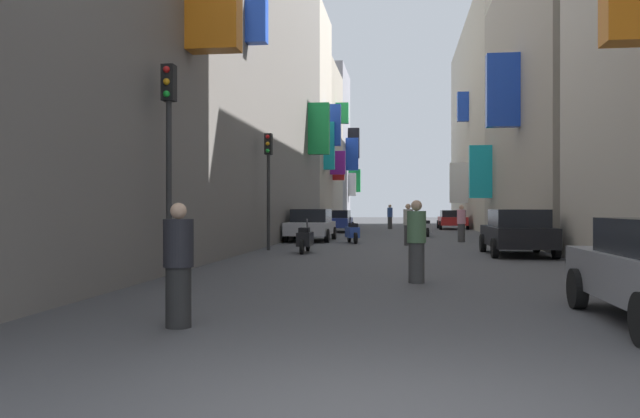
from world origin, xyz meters
TOP-DOWN VIEW (x-y plane):
  - ground_plane at (0.00, 30.00)m, footprint 140.00×140.00m
  - building_left_mid_a at (-7.98, 39.33)m, footprint 7.11×6.93m
  - building_left_mid_b at (-7.99, 47.31)m, footprint 7.00×9.03m
  - building_left_mid_c at (-7.97, 55.92)m, footprint 7.17×8.17m
  - building_right_mid_c at (7.99, 25.69)m, footprint 7.35×17.16m
  - building_right_far at (8.00, 47.13)m, footprint 7.32×25.73m
  - parked_car_blue at (-3.86, 35.76)m, footprint 1.83×4.20m
  - parked_car_silver at (-3.98, 24.74)m, footprint 2.00×4.43m
  - parked_car_black at (3.80, 16.61)m, footprint 1.96×4.27m
  - parked_car_red at (3.75, 42.14)m, footprint 2.02×4.38m
  - scooter_silver at (1.41, 29.84)m, footprint 0.56×1.92m
  - scooter_black at (-3.06, 16.82)m, footprint 0.46×1.96m
  - scooter_blue at (-1.94, 23.01)m, footprint 0.73×1.94m
  - pedestrian_crossing at (0.45, 8.59)m, footprint 0.53×0.53m
  - pedestrian_near_left at (-2.62, 3.36)m, footprint 0.38×0.38m
  - pedestrian_near_right at (0.41, 21.57)m, footprint 0.48×0.48m
  - pedestrian_mid_street at (2.78, 24.53)m, footprint 0.48×0.48m
  - pedestrian_far_away at (-0.69, 41.86)m, footprint 0.52×0.52m
  - traffic_light_near_corner at (-4.61, 8.31)m, footprint 0.26×0.34m
  - traffic_light_far_corner at (-4.55, 18.00)m, footprint 0.26×0.34m

SIDE VIEW (x-z plane):
  - ground_plane at x=0.00m, z-range 0.00..0.00m
  - scooter_silver at x=1.41m, z-range -0.10..1.03m
  - scooter_black at x=-3.06m, z-range -0.10..1.03m
  - scooter_blue at x=-1.94m, z-range -0.10..1.03m
  - parked_car_red at x=3.75m, z-range 0.05..1.39m
  - parked_car_blue at x=-3.86m, z-range 0.04..1.41m
  - parked_car_silver at x=-3.98m, z-range 0.03..1.49m
  - parked_car_black at x=3.80m, z-range 0.04..1.49m
  - pedestrian_near_left at x=-2.62m, z-range -0.01..1.56m
  - pedestrian_mid_street at x=2.78m, z-range 0.00..1.64m
  - pedestrian_crossing at x=0.45m, z-range 0.00..1.66m
  - pedestrian_near_right at x=0.41m, z-range 0.00..1.67m
  - pedestrian_far_away at x=-0.69m, z-range 0.00..1.76m
  - traffic_light_far_corner at x=-4.55m, z-range 0.76..4.91m
  - traffic_light_near_corner at x=-4.61m, z-range 0.79..5.25m
  - building_right_mid_c at x=7.99m, z-range 0.00..12.72m
  - building_left_mid_b at x=-7.99m, z-range 0.00..12.84m
  - building_left_mid_c at x=-7.97m, z-range -0.01..14.50m
  - building_left_mid_a at x=-7.98m, z-range -0.01..15.04m
  - building_right_far at x=8.00m, z-range 0.00..15.85m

